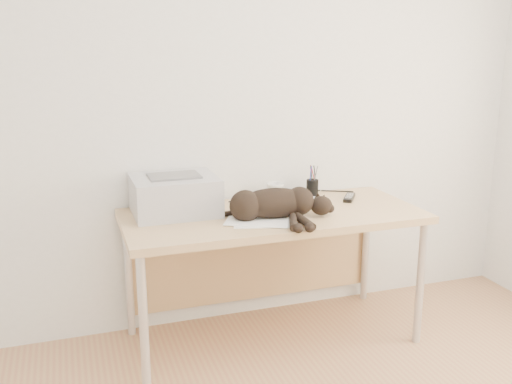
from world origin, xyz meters
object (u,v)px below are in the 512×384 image
object	(u,v)px
cat	(271,205)
mug	(275,191)
mouse	(317,198)
pen_cup	(312,187)
desk	(268,231)
printer	(175,195)

from	to	relation	value
cat	mug	xyz separation A→B (m)	(0.16, 0.35, -0.03)
cat	mouse	world-z (taller)	cat
cat	pen_cup	bearing A→B (deg)	51.37
mug	desk	bearing A→B (deg)	-122.54
desk	mouse	bearing A→B (deg)	9.79
mouse	pen_cup	bearing A→B (deg)	55.18
desk	pen_cup	size ratio (longest dim) A/B	8.80
cat	mug	bearing A→B (deg)	75.03
mug	mouse	size ratio (longest dim) A/B	0.86
cat	printer	bearing A→B (deg)	159.24
mug	pen_cup	distance (m)	0.24
mouse	desk	bearing A→B (deg)	167.18
cat	mouse	size ratio (longest dim) A/B	6.10
printer	mouse	distance (m)	0.82
desk	printer	bearing A→B (deg)	171.44
printer	cat	bearing A→B (deg)	-29.86
printer	cat	xyz separation A→B (m)	(0.45, -0.26, -0.03)
desk	mouse	xyz separation A→B (m)	(0.32, 0.06, 0.15)
desk	mug	xyz separation A→B (m)	(0.11, 0.17, 0.18)
cat	pen_cup	xyz separation A→B (m)	(0.39, 0.36, -0.02)
mug	printer	bearing A→B (deg)	-171.06
pen_cup	mouse	world-z (taller)	pen_cup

